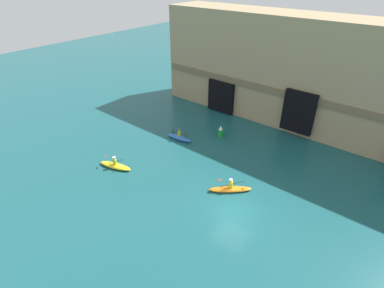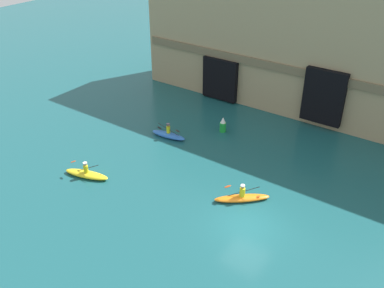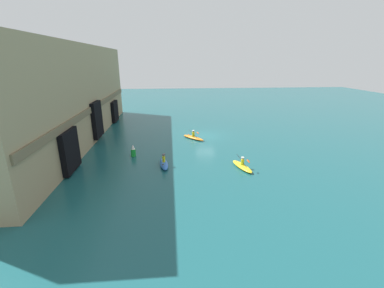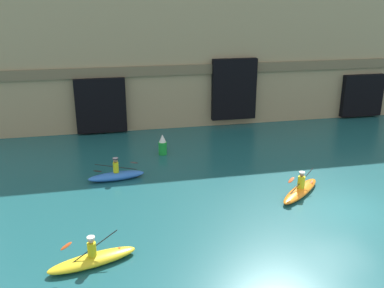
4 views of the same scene
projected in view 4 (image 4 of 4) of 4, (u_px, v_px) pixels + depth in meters
ground_plane at (348, 208)px, 19.12m from camera, size 120.00×120.00×0.00m
cliff_bluff at (230, 43)px, 32.47m from camera, size 36.20×5.90×11.44m
kayak_blue at (116, 175)px, 22.04m from camera, size 2.95×1.06×1.20m
kayak_yellow at (93, 259)px, 15.04m from camera, size 3.25×1.64×1.14m
kayak_orange at (301, 190)px, 20.43m from camera, size 3.06×2.80×1.15m
marker_buoy at (163, 145)px, 25.52m from camera, size 0.50×0.50×1.24m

